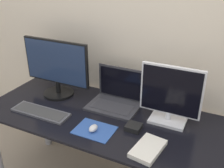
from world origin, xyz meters
TOP-DOWN VIEW (x-y plane):
  - wall_back at (0.00, 0.79)m, footprint 7.00×0.05m
  - desk at (0.00, 0.36)m, footprint 1.84×0.73m
  - monitor_left at (-0.53, 0.50)m, footprint 0.56×0.24m
  - monitor_right at (0.37, 0.50)m, footprint 0.40×0.17m
  - laptop at (-0.04, 0.55)m, footprint 0.37×0.27m
  - keyboard at (-0.47, 0.20)m, footprint 0.43×0.14m
  - mousepad at (-0.02, 0.19)m, footprint 0.25×0.19m
  - mouse at (-0.02, 0.17)m, footprint 0.05×0.08m
  - book at (0.35, 0.15)m, footprint 0.17×0.25m
  - power_brick at (0.20, 0.31)m, footprint 0.10×0.09m

SIDE VIEW (x-z plane):
  - desk at x=0.00m, z-range 0.24..0.97m
  - mousepad at x=-0.02m, z-range 0.73..0.74m
  - keyboard at x=-0.47m, z-range 0.73..0.75m
  - book at x=0.35m, z-range 0.73..0.76m
  - power_brick at x=0.20m, z-range 0.73..0.77m
  - mouse at x=-0.02m, z-range 0.74..0.78m
  - laptop at x=-0.04m, z-range 0.66..0.93m
  - monitor_right at x=0.37m, z-range 0.73..1.12m
  - monitor_left at x=-0.53m, z-range 0.74..1.19m
  - wall_back at x=0.00m, z-range 0.00..2.50m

